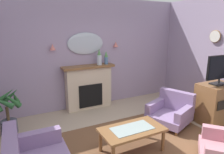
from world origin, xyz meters
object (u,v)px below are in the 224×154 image
mantel_vase_centre (99,58)px  wall_clock (215,36)px  mantel_vase_right (106,58)px  tv_flatscreen (221,69)px  fireplace (89,87)px  armchair_in_corner (171,111)px  potted_plant_tall_palm (7,110)px  wall_sconce_left (52,47)px  tv_cabinet (215,103)px  wall_sconce_right (116,44)px  coffee_table (132,131)px  wall_mirror (86,44)px

mantel_vase_centre → wall_clock: (2.46, -1.47, 0.55)m
mantel_vase_right → tv_flatscreen: (1.75, -2.08, -0.09)m
fireplace → armchair_in_corner: fireplace is taller
wall_clock → potted_plant_tall_palm: 5.00m
fireplace → armchair_in_corner: 2.16m
mantel_vase_centre → potted_plant_tall_palm: bearing=-167.5°
wall_sconce_left → wall_clock: 3.95m
armchair_in_corner → potted_plant_tall_palm: potted_plant_tall_palm is taller
wall_sconce_left → tv_cabinet: 3.98m
wall_sconce_left → fireplace: bearing=-6.2°
armchair_in_corner → wall_sconce_right: bearing=104.5°
wall_clock → potted_plant_tall_palm: (-4.70, 0.98, -1.39)m
fireplace → tv_cabinet: fireplace is taller
coffee_table → armchair_in_corner: bearing=20.2°
wall_sconce_right → potted_plant_tall_palm: 3.09m
fireplace → wall_sconce_right: size_ratio=9.71×
wall_mirror → armchair_in_corner: size_ratio=0.91×
fireplace → wall_mirror: size_ratio=1.42×
fireplace → mantel_vase_centre: size_ratio=3.28×
mantel_vase_centre → coffee_table: bearing=-99.0°
fireplace → mantel_vase_centre: (0.30, -0.03, 0.78)m
wall_sconce_left → tv_cabinet: size_ratio=0.16×
fireplace → wall_sconce_left: 1.38m
mantel_vase_centre → potted_plant_tall_palm: 2.45m
wall_mirror → wall_sconce_left: size_ratio=6.86×
mantel_vase_centre → mantel_vase_right: (0.20, 0.00, -0.01)m
fireplace → potted_plant_tall_palm: bearing=-164.8°
tv_flatscreen → potted_plant_tall_palm: bearing=159.4°
mantel_vase_right → wall_mirror: wall_mirror is taller
wall_sconce_left → wall_clock: size_ratio=0.45×
mantel_vase_centre → wall_clock: size_ratio=1.34×
tv_cabinet → potted_plant_tall_palm: (-4.19, 1.56, 0.06)m
wall_clock → mantel_vase_centre: bearing=149.0°
armchair_in_corner → potted_plant_tall_palm: 3.47m
coffee_table → tv_flatscreen: 2.45m
fireplace → tv_cabinet: (2.25, -2.09, -0.12)m
fireplace → wall_sconce_left: (-0.85, 0.09, 1.09)m
tv_cabinet → armchair_in_corner: bearing=157.4°
wall_mirror → wall_sconce_right: bearing=-3.4°
mantel_vase_centre → wall_clock: 2.92m
wall_clock → tv_flatscreen: size_ratio=0.37×
coffee_table → tv_cabinet: 2.30m
wall_clock → tv_flatscreen: wall_clock is taller
mantel_vase_centre → tv_cabinet: size_ratio=0.46×
wall_clock → wall_mirror: bearing=149.2°
fireplace → mantel_vase_centre: bearing=-5.4°
mantel_vase_centre → wall_sconce_right: 0.64m
tv_cabinet → tv_flatscreen: (0.00, -0.02, 0.80)m
wall_sconce_left → wall_mirror: bearing=3.4°
wall_sconce_right → wall_clock: size_ratio=0.45×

